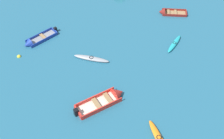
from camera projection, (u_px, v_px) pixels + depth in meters
kayak_orange_midfield_right at (159, 138)px, 24.15m from camera, size 2.35×3.39×0.34m
kayak_turquoise_far_left at (174, 44)px, 32.09m from camera, size 1.55×3.16×0.30m
rowboat_red_distant_center at (109, 98)px, 26.88m from camera, size 4.33×4.14×1.35m
rowboat_deep_blue_far_back at (34, 41)px, 32.31m from camera, size 3.21×3.81×1.10m
kayak_grey_foreground_center at (91, 58)px, 30.50m from camera, size 3.73×0.77×0.35m
rowboat_maroon_back_row_left at (166, 12)px, 36.00m from camera, size 3.44×1.58×1.10m
mooring_buoy_outer_edge at (19, 57)px, 30.93m from camera, size 0.42×0.42×0.42m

